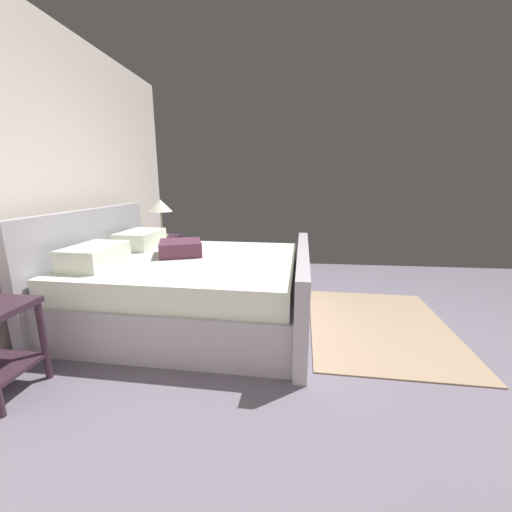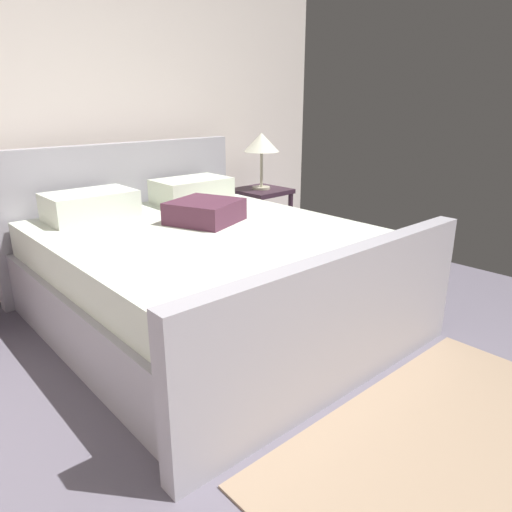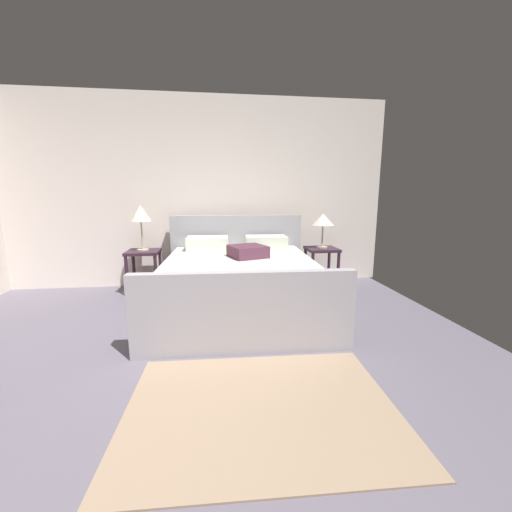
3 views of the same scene
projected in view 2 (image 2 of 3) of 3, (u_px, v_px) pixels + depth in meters
The scene contains 5 objects.
wall_back at pixel (26, 97), 3.23m from camera, with size 5.65×0.12×2.78m, color silver.
bed at pixel (202, 270), 3.02m from camera, with size 2.00×2.29×1.07m.
nightstand_right at pixel (261, 210), 4.35m from camera, with size 0.44×0.44×0.60m.
table_lamp_right at pixel (262, 144), 4.17m from camera, with size 0.31×0.31×0.50m.
area_rug at pixel (492, 467), 1.86m from camera, with size 1.74×1.27×0.01m, color #9B8167.
Camera 2 is at (-1.22, -0.34, 1.38)m, focal length 33.16 mm.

